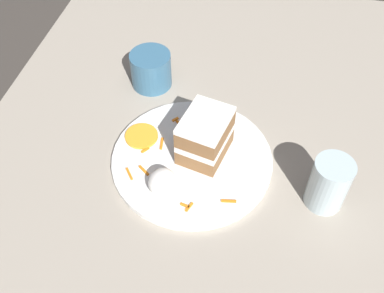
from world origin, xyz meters
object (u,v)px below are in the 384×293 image
(plate, at_px, (192,159))
(orange_garnish, at_px, (142,136))
(cream_dollop, at_px, (162,182))
(drinking_glass, at_px, (328,186))
(coffee_mug, at_px, (151,68))
(cake_slice, at_px, (205,136))

(plate, bearing_deg, orange_garnish, 74.39)
(cream_dollop, relative_size, orange_garnish, 0.86)
(orange_garnish, distance_m, drinking_glass, 0.32)
(orange_garnish, relative_size, drinking_glass, 0.64)
(cream_dollop, height_order, coffee_mug, coffee_mug)
(orange_garnish, bearing_deg, plate, -105.61)
(drinking_glass, distance_m, coffee_mug, 0.40)
(plate, relative_size, drinking_glass, 3.00)
(cake_slice, distance_m, orange_garnish, 0.12)
(cream_dollop, relative_size, coffee_mug, 0.63)
(orange_garnish, bearing_deg, cake_slice, -94.99)
(cake_slice, height_order, coffee_mug, cake_slice)
(plate, xyz_separation_m, orange_garnish, (0.03, 0.10, 0.01))
(plate, xyz_separation_m, drinking_glass, (-0.03, -0.22, 0.03))
(plate, relative_size, orange_garnish, 4.70)
(cream_dollop, xyz_separation_m, coffee_mug, (0.25, 0.09, 0.01))
(cake_slice, xyz_separation_m, drinking_glass, (-0.05, -0.20, -0.01))
(plate, bearing_deg, coffee_mug, 33.81)
(cream_dollop, xyz_separation_m, drinking_glass, (0.04, -0.25, 0.01))
(plate, bearing_deg, cake_slice, -47.40)
(plate, bearing_deg, cream_dollop, 156.22)
(drinking_glass, bearing_deg, orange_garnish, 79.07)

